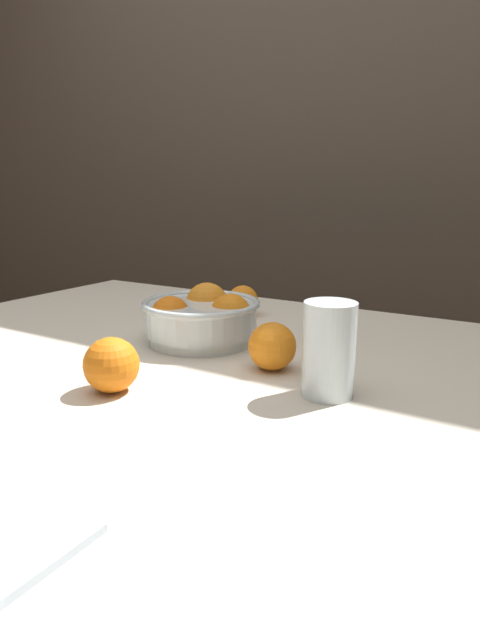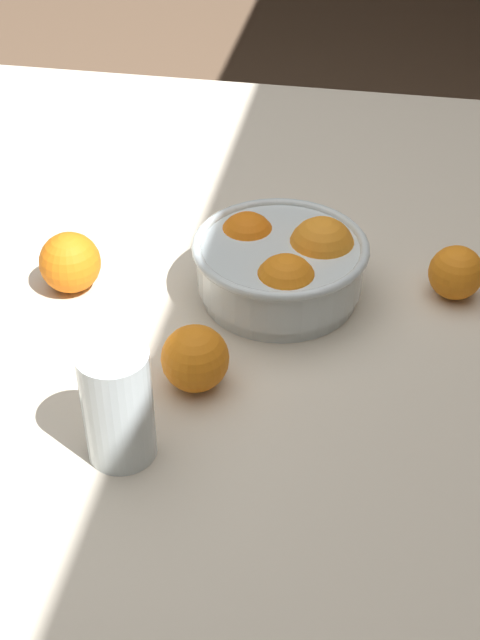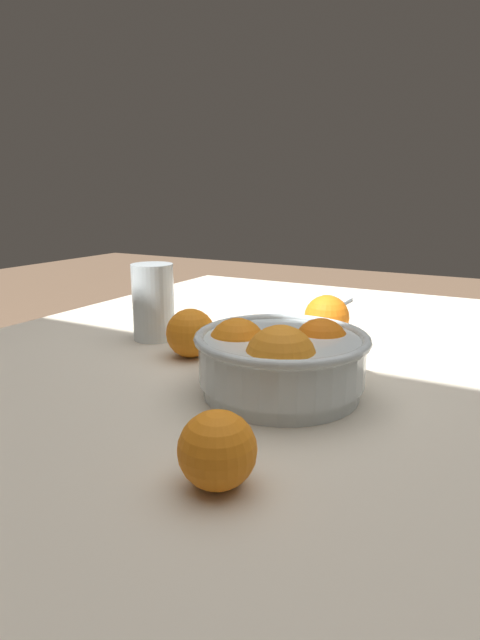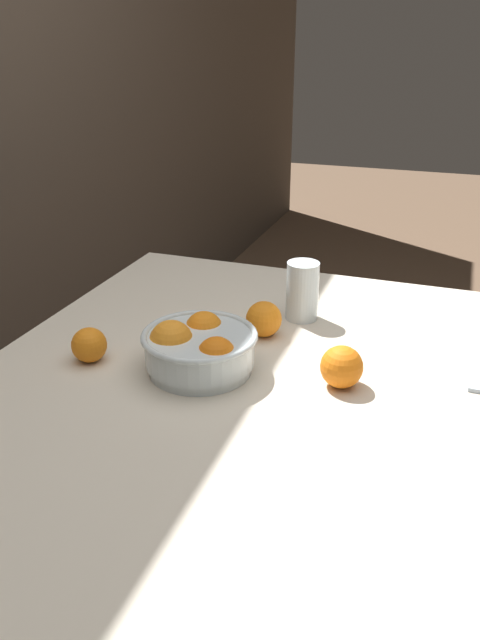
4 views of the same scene
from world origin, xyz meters
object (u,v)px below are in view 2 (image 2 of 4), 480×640
object	(u,v)px
juice_glass	(118,410)
orange_loose_front	(456,273)
orange_loose_aside	(70,262)
orange_loose_near_bowl	(195,358)
fruit_bowl	(283,264)

from	to	relation	value
juice_glass	orange_loose_front	distance (m)	0.47
orange_loose_front	orange_loose_aside	distance (m)	0.48
juice_glass	orange_loose_aside	size ratio (longest dim) A/B	1.69
juice_glass	orange_loose_near_bowl	world-z (taller)	juice_glass
fruit_bowl	orange_loose_front	xyz separation A→B (m)	(-0.04, 0.21, -0.01)
fruit_bowl	orange_loose_aside	xyz separation A→B (m)	(0.03, -0.26, -0.01)
orange_loose_front	orange_loose_aside	world-z (taller)	orange_loose_aside
juice_glass	orange_loose_front	bearing A→B (deg)	134.64
juice_glass	orange_loose_aside	bearing A→B (deg)	-151.81
fruit_bowl	juice_glass	world-z (taller)	juice_glass
orange_loose_near_bowl	orange_loose_front	size ratio (longest dim) A/B	1.10
orange_loose_front	orange_loose_near_bowl	bearing A→B (deg)	-52.21
juice_glass	orange_loose_near_bowl	size ratio (longest dim) A/B	1.73
orange_loose_front	juice_glass	bearing A→B (deg)	-45.36
orange_loose_aside	orange_loose_near_bowl	bearing A→B (deg)	52.10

